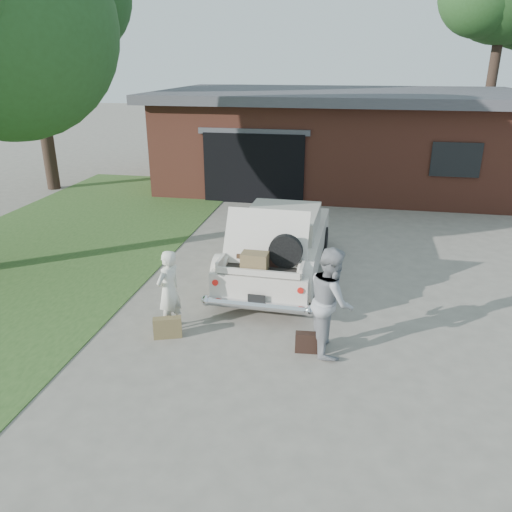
# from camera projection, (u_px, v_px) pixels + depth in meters

# --- Properties ---
(ground) EXTENTS (90.00, 90.00, 0.00)m
(ground) POSITION_uv_depth(u_px,v_px,m) (249.00, 328.00, 8.57)
(ground) COLOR gray
(ground) RESTS_ON ground
(grass_strip) EXTENTS (6.00, 16.00, 0.02)m
(grass_strip) POSITION_uv_depth(u_px,v_px,m) (55.00, 247.00, 12.27)
(grass_strip) COLOR #2D4C1E
(grass_strip) RESTS_ON ground
(house) EXTENTS (12.80, 7.80, 3.30)m
(house) POSITION_uv_depth(u_px,v_px,m) (338.00, 137.00, 18.27)
(house) COLOR brown
(house) RESTS_ON ground
(sedan) EXTENTS (1.92, 4.69, 1.78)m
(sedan) POSITION_uv_depth(u_px,v_px,m) (279.00, 244.00, 10.51)
(sedan) COLOR beige
(sedan) RESTS_ON ground
(woman_left) EXTENTS (0.50, 0.60, 1.41)m
(woman_left) POSITION_uv_depth(u_px,v_px,m) (169.00, 290.00, 8.32)
(woman_left) COLOR silver
(woman_left) RESTS_ON ground
(woman_right) EXTENTS (0.83, 0.96, 1.72)m
(woman_right) POSITION_uv_depth(u_px,v_px,m) (331.00, 301.00, 7.63)
(woman_right) COLOR gray
(woman_right) RESTS_ON ground
(suitcase_left) EXTENTS (0.49, 0.30, 0.36)m
(suitcase_left) POSITION_uv_depth(u_px,v_px,m) (168.00, 328.00, 8.22)
(suitcase_left) COLOR olive
(suitcase_left) RESTS_ON ground
(suitcase_right) EXTENTS (0.44, 0.17, 0.33)m
(suitcase_right) POSITION_uv_depth(u_px,v_px,m) (309.00, 343.00, 7.81)
(suitcase_right) COLOR black
(suitcase_right) RESTS_ON ground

